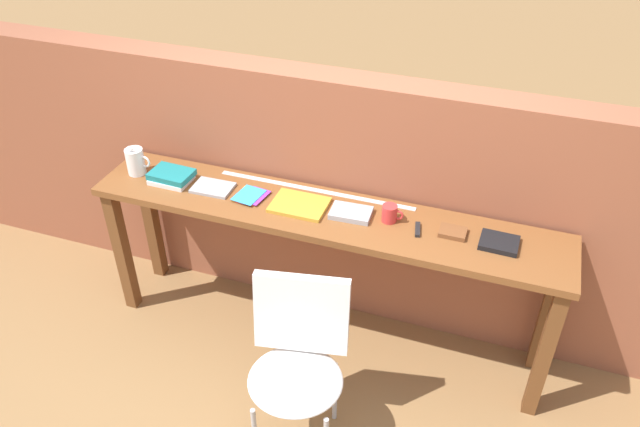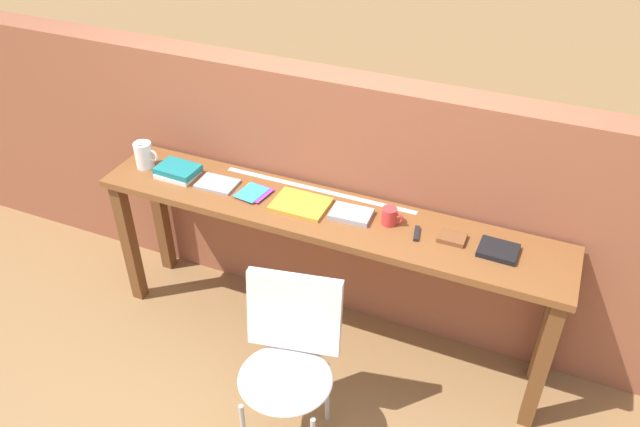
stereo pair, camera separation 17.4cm
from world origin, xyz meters
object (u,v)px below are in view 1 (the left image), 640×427
pamphlet_pile_colourful (251,196)px  chair_white_moulded (298,358)px  book_repair_rightmost (499,243)px  magazine_cycling (213,188)px  book_open_centre (299,205)px  multitool_folded (418,229)px  mug (390,213)px  leather_journal_brown (453,232)px  pitcher_white (136,161)px  book_stack_leftmost (171,176)px

pamphlet_pile_colourful → chair_white_moulded: bearing=-52.3°
chair_white_moulded → book_repair_rightmost: book_repair_rightmost is taller
chair_white_moulded → magazine_cycling: size_ratio=4.18×
book_open_centre → magazine_cycling: bearing=-179.7°
chair_white_moulded → multitool_folded: bearing=59.8°
magazine_cycling → mug: size_ratio=1.94×
chair_white_moulded → book_repair_rightmost: bearing=41.3°
multitool_folded → pamphlet_pile_colourful: bearing=179.9°
mug → leather_journal_brown: size_ratio=0.85×
pitcher_white → book_stack_leftmost: pitcher_white is taller
book_stack_leftmost → multitool_folded: 1.37m
pitcher_white → magazine_cycling: 0.48m
book_repair_rightmost → book_stack_leftmost: bearing=-177.7°
magazine_cycling → multitool_folded: (1.12, -0.00, -0.00)m
book_stack_leftmost → multitool_folded: (1.37, -0.00, -0.02)m
leather_journal_brown → chair_white_moulded: bearing=-128.6°
pitcher_white → multitool_folded: bearing=-0.4°
pitcher_white → multitool_folded: (1.59, -0.01, -0.07)m
book_stack_leftmost → book_open_centre: size_ratio=0.81×
chair_white_moulded → book_open_centre: bearing=109.6°
pitcher_white → multitool_folded: 1.59m
mug → multitool_folded: mug is taller
pitcher_white → leather_journal_brown: size_ratio=1.41×
magazine_cycling → pitcher_white: bearing=177.8°
mug → multitool_folded: size_ratio=1.00×
magazine_cycling → pamphlet_pile_colourful: size_ratio=1.18×
chair_white_moulded → magazine_cycling: 1.05m
leather_journal_brown → book_open_centre: bearing=-178.1°
chair_white_moulded → mug: 0.84m
chair_white_moulded → leather_journal_brown: bearing=51.4°
magazine_cycling → multitool_folded: same height
chair_white_moulded → leather_journal_brown: leather_journal_brown is taller
leather_journal_brown → pamphlet_pile_colourful: bearing=-178.5°
chair_white_moulded → book_open_centre: book_open_centre is taller
chair_white_moulded → pitcher_white: 1.44m
mug → book_repair_rightmost: bearing=-1.9°
book_stack_leftmost → multitool_folded: bearing=-0.0°
book_repair_rightmost → book_open_centre: bearing=-177.5°
chair_white_moulded → pitcher_white: (-1.21, 0.67, 0.43)m
mug → chair_white_moulded: bearing=-108.6°
book_stack_leftmost → book_open_centre: 0.75m
magazine_cycling → book_repair_rightmost: book_repair_rightmost is taller
pitcher_white → leather_journal_brown: pitcher_white is taller
pamphlet_pile_colourful → leather_journal_brown: (1.06, 0.03, 0.00)m
chair_white_moulded → pitcher_white: bearing=150.9°
pamphlet_pile_colourful → book_repair_rightmost: size_ratio=1.00×
book_stack_leftmost → book_repair_rightmost: size_ratio=1.29×
magazine_cycling → leather_journal_brown: size_ratio=1.64×
pitcher_white → magazine_cycling: bearing=-0.9°
pitcher_white → pamphlet_pile_colourful: size_ratio=1.01×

